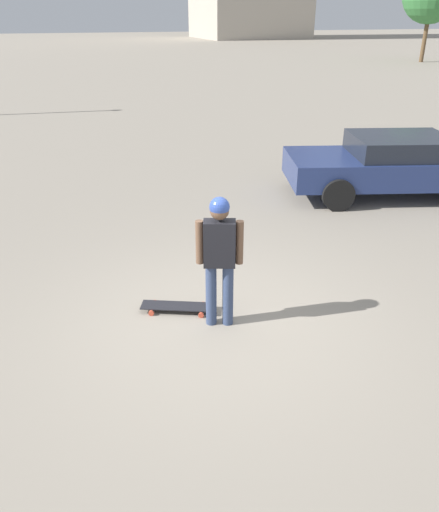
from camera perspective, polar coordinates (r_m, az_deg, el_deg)
name	(u,v)px	position (r m, az deg, el deg)	size (l,w,h in m)	color
ground_plane	(220,323)	(6.48, 0.00, -7.64)	(220.00, 220.00, 0.00)	gray
person	(220,251)	(5.97, 0.00, 0.58)	(0.54, 0.32, 1.70)	#38476B
skateboard	(178,306)	(6.70, -4.82, -5.77)	(0.99, 0.59, 0.08)	#232328
car_parked_near	(394,164)	(11.47, 19.28, 9.92)	(4.77, 2.96, 1.29)	navy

